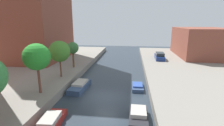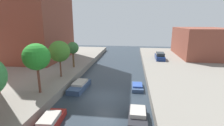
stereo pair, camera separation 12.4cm
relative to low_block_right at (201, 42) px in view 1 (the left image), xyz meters
name	(u,v)px [view 1 (the left image)]	position (x,y,z in m)	size (l,w,h in m)	color
ground_plane	(106,97)	(-18.00, -21.49, -4.07)	(84.00, 84.00, 0.00)	#28333D
low_block_right	(201,42)	(0.00, 0.00, 0.00)	(10.00, 13.85, 6.14)	brown
street_tree_2	(37,57)	(-24.82, -23.33, 0.85)	(2.78, 2.78, 5.34)	brown
street_tree_3	(59,51)	(-24.82, -17.87, 0.49)	(2.86, 2.86, 5.00)	brown
street_tree_4	(73,48)	(-24.82, -12.77, 0.13)	(1.93, 1.93, 4.24)	brown
parked_car	(160,56)	(-9.52, -4.71, -2.49)	(1.88, 4.66, 1.41)	navy
moored_boat_left_2	(51,122)	(-21.62, -27.55, -3.68)	(1.73, 3.94, 0.93)	maroon
moored_boat_left_3	(80,86)	(-21.69, -19.50, -3.68)	(1.94, 4.60, 0.91)	#33476B
moored_boat_right_2	(138,116)	(-14.39, -25.87, -3.65)	(1.65, 3.41, 0.99)	#232328
moored_boat_right_3	(138,87)	(-14.28, -18.55, -3.79)	(1.46, 3.06, 0.66)	#33476B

